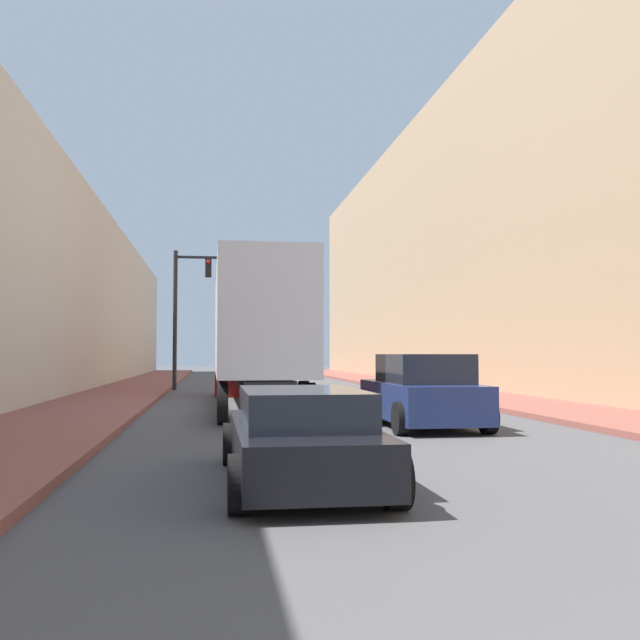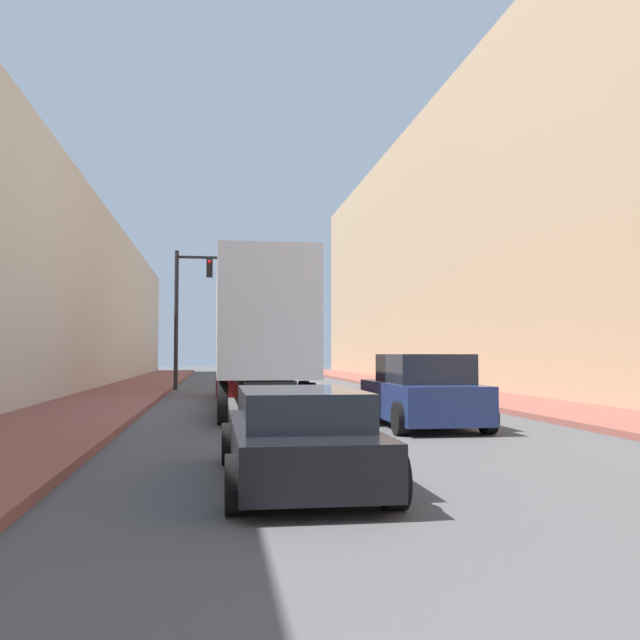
% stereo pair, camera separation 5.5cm
% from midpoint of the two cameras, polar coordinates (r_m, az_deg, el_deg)
% --- Properties ---
extents(sidewalk_right, '(3.44, 80.00, 0.15)m').
position_cam_midpoint_polar(sidewalk_right, '(32.27, 9.34, -5.59)').
color(sidewalk_right, brown).
rests_on(sidewalk_right, ground).
extents(sidewalk_left, '(3.44, 80.00, 0.15)m').
position_cam_midpoint_polar(sidewalk_left, '(30.93, -15.49, -5.66)').
color(sidewalk_left, brown).
rests_on(sidewalk_left, ground).
extents(building_right, '(6.00, 80.00, 15.62)m').
position_cam_midpoint_polar(building_right, '(34.52, 16.78, 7.56)').
color(building_right, tan).
rests_on(building_right, ground).
extents(building_left, '(6.00, 80.00, 9.07)m').
position_cam_midpoint_polar(building_left, '(31.93, -23.83, 2.58)').
color(building_left, '#BCB29E').
rests_on(building_left, ground).
extents(semi_truck, '(2.42, 14.49, 4.27)m').
position_cam_midpoint_polar(semi_truck, '(23.29, -5.43, -0.98)').
color(semi_truck, silver).
rests_on(semi_truck, ground).
extents(sedan_car, '(1.95, 4.74, 1.24)m').
position_cam_midpoint_polar(sedan_car, '(9.46, -1.78, -9.35)').
color(sedan_car, black).
rests_on(sedan_car, ground).
extents(suv_car, '(2.16, 4.69, 1.69)m').
position_cam_midpoint_polar(suv_car, '(16.91, 8.03, -5.76)').
color(suv_car, navy).
rests_on(suv_car, ground).
extents(traffic_signal_gantry, '(6.34, 0.35, 6.67)m').
position_cam_midpoint_polar(traffic_signal_gantry, '(34.83, -8.82, 2.32)').
color(traffic_signal_gantry, black).
rests_on(traffic_signal_gantry, ground).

